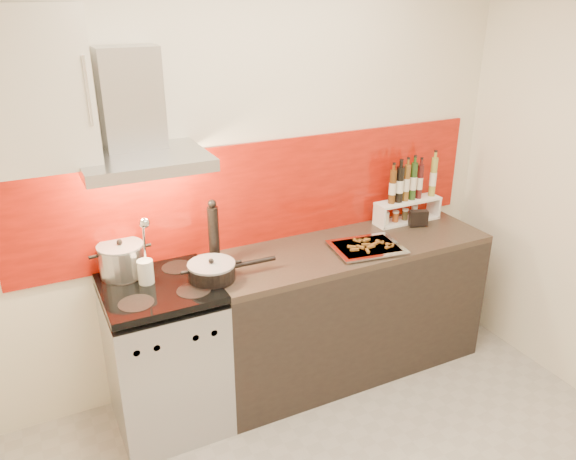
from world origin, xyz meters
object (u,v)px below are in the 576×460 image
range_stove (166,357)px  pepper_mill (214,234)px  baking_tray (367,247)px  stock_pot (122,260)px  counter (346,307)px  saute_pan (213,271)px

range_stove → pepper_mill: size_ratio=2.30×
range_stove → pepper_mill: pepper_mill is taller
pepper_mill → baking_tray: size_ratio=0.87×
stock_pot → pepper_mill: (0.51, -0.08, 0.09)m
counter → stock_pot: (-1.34, 0.19, 0.55)m
stock_pot → saute_pan: stock_pot is taller
stock_pot → baking_tray: size_ratio=0.54×
counter → saute_pan: bearing=-175.9°
saute_pan → baking_tray: saute_pan is taller
pepper_mill → baking_tray: pepper_mill is taller
pepper_mill → baking_tray: 0.94m
range_stove → saute_pan: (0.29, -0.06, 0.52)m
stock_pot → pepper_mill: size_ratio=0.63×
range_stove → baking_tray: size_ratio=1.99×
range_stove → pepper_mill: (0.36, 0.12, 0.65)m
stock_pot → saute_pan: bearing=-31.0°
range_stove → saute_pan: bearing=-12.0°
saute_pan → pepper_mill: size_ratio=1.27×
range_stove → stock_pot: bearing=126.1°
range_stove → baking_tray: bearing=-4.7°
range_stove → pepper_mill: bearing=18.1°
range_stove → saute_pan: size_ratio=1.81×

